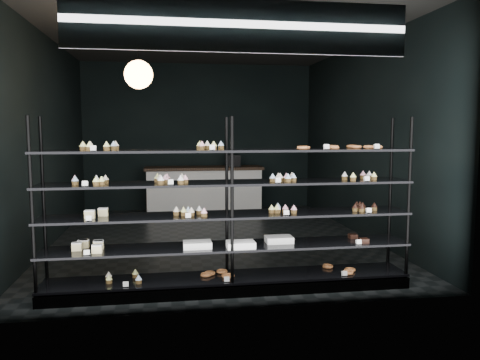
% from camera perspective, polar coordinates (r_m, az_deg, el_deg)
% --- Properties ---
extents(room, '(5.01, 6.01, 3.20)m').
position_cam_1_polar(room, '(7.46, -3.41, 4.85)').
color(room, black).
rests_on(room, ground).
extents(display_shelf, '(4.00, 0.50, 1.91)m').
position_cam_1_polar(display_shelf, '(5.14, -1.57, -6.69)').
color(display_shelf, black).
rests_on(display_shelf, room).
extents(signage, '(3.30, 0.05, 0.50)m').
position_cam_1_polar(signage, '(4.65, 0.11, 18.28)').
color(signage, '#0C113D').
rests_on(signage, room).
extents(pendant_lamp, '(0.35, 0.35, 0.90)m').
position_cam_1_polar(pendant_lamp, '(6.06, -12.26, 12.46)').
color(pendant_lamp, black).
rests_on(pendant_lamp, room).
extents(service_counter, '(2.49, 0.65, 1.23)m').
position_cam_1_polar(service_counter, '(10.03, -4.35, -1.09)').
color(service_counter, silver).
rests_on(service_counter, room).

